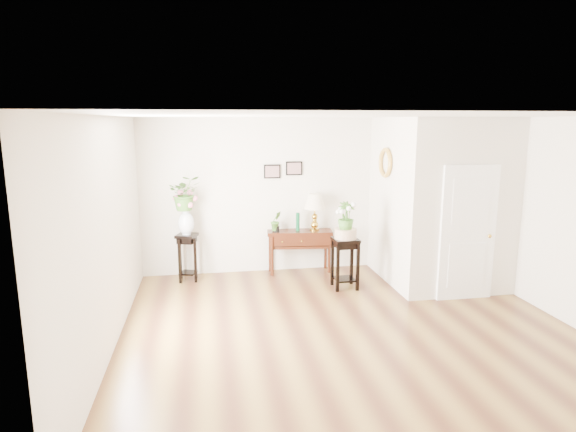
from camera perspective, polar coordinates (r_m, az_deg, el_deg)
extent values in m
cube|color=brown|center=(6.69, 7.20, -13.06)|extent=(6.00, 5.50, 0.02)
cube|color=white|center=(6.11, 7.85, 11.68)|extent=(6.00, 5.50, 0.02)
cube|color=silver|center=(8.87, 2.28, 2.49)|extent=(6.00, 0.02, 2.80)
cube|color=silver|center=(3.82, 19.92, -9.94)|extent=(6.00, 0.02, 2.80)
cube|color=silver|center=(6.09, -20.59, -2.21)|extent=(0.02, 5.50, 2.80)
cube|color=silver|center=(7.68, 29.42, -0.30)|extent=(0.02, 5.50, 2.80)
cube|color=silver|center=(8.66, 17.39, 1.77)|extent=(1.80, 1.95, 2.80)
cube|color=white|center=(7.86, 20.53, -1.93)|extent=(0.90, 0.05, 2.10)
cube|color=black|center=(8.68, -1.88, 5.30)|extent=(0.30, 0.02, 0.25)
cube|color=black|center=(8.74, 0.72, 5.67)|extent=(0.30, 0.02, 0.25)
torus|color=gold|center=(8.31, 11.44, 6.21)|extent=(0.07, 0.51, 0.51)
cube|color=#411408|center=(8.85, 1.37, -4.21)|extent=(1.21, 0.52, 0.78)
cube|color=gold|center=(8.74, 3.19, 0.57)|extent=(0.51, 0.51, 0.68)
cylinder|color=#0A4825|center=(8.71, 1.17, -0.66)|extent=(0.08, 0.08, 0.33)
imported|color=#3A6F24|center=(8.64, -1.44, -0.71)|extent=(0.24, 0.21, 0.35)
cube|color=black|center=(8.55, -11.82, -4.83)|extent=(0.41, 0.41, 0.83)
imported|color=#3A6F24|center=(8.32, -12.12, 2.56)|extent=(0.60, 0.54, 0.60)
cube|color=black|center=(8.06, 6.75, -5.58)|extent=(0.41, 0.41, 0.85)
cylinder|color=beige|center=(7.94, 6.84, -2.09)|extent=(0.40, 0.40, 0.16)
imported|color=#3A6F24|center=(7.88, 6.88, -0.09)|extent=(0.31, 0.31, 0.48)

